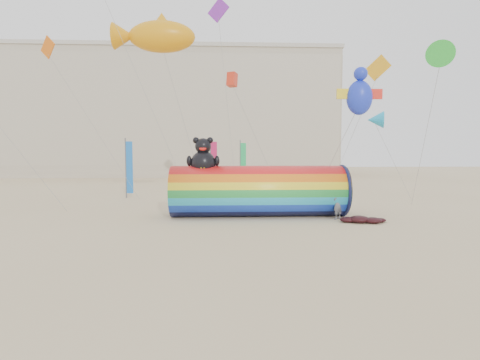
{
  "coord_description": "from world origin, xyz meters",
  "views": [
    {
      "loc": [
        -0.44,
        -19.59,
        3.98
      ],
      "look_at": [
        0.5,
        1.5,
        2.4
      ],
      "focal_mm": 28.0,
      "sensor_mm": 36.0,
      "label": 1
    }
  ],
  "objects_px": {
    "fabric_bundle": "(363,220)",
    "kite_handler": "(337,204)",
    "windsock_assembly": "(258,190)",
    "hotel_building": "(156,115)"
  },
  "relations": [
    {
      "from": "fabric_bundle",
      "to": "kite_handler",
      "type": "bearing_deg",
      "value": 134.26
    },
    {
      "from": "windsock_assembly",
      "to": "fabric_bundle",
      "type": "xyz_separation_m",
      "value": [
        5.7,
        -2.49,
        -1.48
      ]
    },
    {
      "from": "windsock_assembly",
      "to": "kite_handler",
      "type": "height_order",
      "value": "windsock_assembly"
    },
    {
      "from": "hotel_building",
      "to": "kite_handler",
      "type": "height_order",
      "value": "hotel_building"
    },
    {
      "from": "hotel_building",
      "to": "windsock_assembly",
      "type": "relative_size",
      "value": 5.6
    },
    {
      "from": "fabric_bundle",
      "to": "windsock_assembly",
      "type": "bearing_deg",
      "value": 156.42
    },
    {
      "from": "hotel_building",
      "to": "fabric_bundle",
      "type": "bearing_deg",
      "value": -66.68
    },
    {
      "from": "windsock_assembly",
      "to": "kite_handler",
      "type": "distance_m",
      "value": 4.84
    },
    {
      "from": "windsock_assembly",
      "to": "hotel_building",
      "type": "bearing_deg",
      "value": 107.87
    },
    {
      "from": "hotel_building",
      "to": "kite_handler",
      "type": "xyz_separation_m",
      "value": [
        18.3,
        -43.87,
        -9.39
      ]
    }
  ]
}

